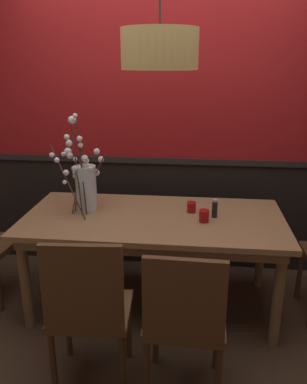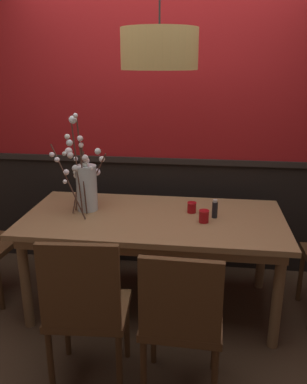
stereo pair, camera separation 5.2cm
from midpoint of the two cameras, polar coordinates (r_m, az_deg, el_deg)
ground_plane at (r=3.23m, az=0.48°, el=-15.78°), size 24.00×24.00×0.00m
back_wall at (r=3.43m, az=2.06°, el=11.78°), size 4.95×0.14×2.86m
dining_table at (r=2.91m, az=0.51°, el=-4.96°), size 1.88×0.92×0.74m
chair_near_side_right at (r=2.20m, az=4.73°, el=-17.51°), size 0.45×0.42×0.92m
chair_far_side_left at (r=3.82m, az=-2.04°, el=-1.42°), size 0.49×0.43×0.93m
chair_near_side_left at (r=2.29m, az=-9.08°, el=-15.84°), size 0.47×0.43×0.95m
chair_far_side_right at (r=3.76m, az=6.93°, el=-1.82°), size 0.45×0.43×0.95m
vase_with_blossoms at (r=2.98m, az=-9.28°, el=1.25°), size 0.37×0.52×0.73m
candle_holder_nearer_center at (r=2.79m, az=7.77°, el=-3.45°), size 0.07×0.07×0.09m
candle_holder_nearer_edge at (r=2.95m, az=6.01°, el=-2.20°), size 0.07×0.07×0.08m
condiment_bottle at (r=2.87m, az=9.30°, el=-2.45°), size 0.04×0.04×0.14m
pendant_lamp at (r=2.58m, az=1.46°, el=19.82°), size 0.48×0.48×1.10m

